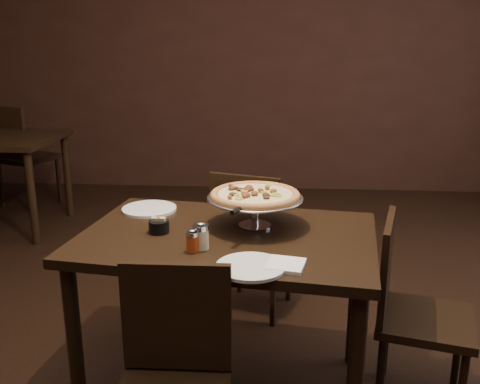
{
  "coord_description": "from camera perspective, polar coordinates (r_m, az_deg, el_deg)",
  "views": [
    {
      "loc": [
        0.28,
        -2.15,
        1.58
      ],
      "look_at": [
        0.12,
        0.03,
        0.95
      ],
      "focal_mm": 40.0,
      "sensor_mm": 36.0,
      "label": 1
    }
  ],
  "objects": [
    {
      "name": "serving_spatula",
      "position": [
        2.15,
        -0.06,
        -1.88
      ],
      "size": [
        0.16,
        0.16,
        0.02
      ],
      "rotation": [
        0.0,
        0.0,
        -0.39
      ],
      "color": "#AFB0B6",
      "rests_on": "pizza_stand"
    },
    {
      "name": "bg_chair_far",
      "position": [
        5.47,
        -22.39,
        3.92
      ],
      "size": [
        0.6,
        0.6,
        0.98
      ],
      "rotation": [
        0.0,
        0.0,
        2.77
      ],
      "color": "black",
      "rests_on": "ground"
    },
    {
      "name": "parmesan_shaker",
      "position": [
        2.11,
        -4.18,
        -4.72
      ],
      "size": [
        0.06,
        0.06,
        0.11
      ],
      "color": "beige",
      "rests_on": "dining_table"
    },
    {
      "name": "pepper_flake_shaker",
      "position": [
        2.09,
        -5.09,
        -5.22
      ],
      "size": [
        0.05,
        0.05,
        0.09
      ],
      "color": "#9C2B0E",
      "rests_on": "dining_table"
    },
    {
      "name": "plate_near",
      "position": [
        1.95,
        1.16,
        -7.99
      ],
      "size": [
        0.26,
        0.26,
        0.01
      ],
      "primitive_type": "cylinder",
      "color": "white",
      "rests_on": "dining_table"
    },
    {
      "name": "plate_left",
      "position": [
        2.62,
        -9.65,
        -1.79
      ],
      "size": [
        0.26,
        0.26,
        0.01
      ],
      "primitive_type": "cylinder",
      "color": "white",
      "rests_on": "dining_table"
    },
    {
      "name": "pizza_stand",
      "position": [
        2.33,
        1.62,
        -0.38
      ],
      "size": [
        0.42,
        0.42,
        0.17
      ],
      "color": "#AFB0B6",
      "rests_on": "dining_table"
    },
    {
      "name": "chair_far",
      "position": [
        3.07,
        1.21,
        -4.89
      ],
      "size": [
        0.51,
        0.51,
        0.87
      ],
      "rotation": [
        0.0,
        0.0,
        2.85
      ],
      "color": "black",
      "rests_on": "ground"
    },
    {
      "name": "chair_side",
      "position": [
        2.47,
        17.67,
        -11.53
      ],
      "size": [
        0.48,
        0.48,
        0.85
      ],
      "rotation": [
        0.0,
        0.0,
        1.32
      ],
      "color": "black",
      "rests_on": "ground"
    },
    {
      "name": "chair_near",
      "position": [
        1.95,
        -7.22,
        -19.15
      ],
      "size": [
        0.39,
        0.39,
        0.83
      ],
      "rotation": [
        0.0,
        0.0,
        0.01
      ],
      "color": "black",
      "rests_on": "ground"
    },
    {
      "name": "room",
      "position": [
        2.19,
        -1.52,
        11.53
      ],
      "size": [
        6.04,
        7.04,
        2.84
      ],
      "color": "black",
      "rests_on": "ground"
    },
    {
      "name": "dining_table",
      "position": [
        2.32,
        -1.33,
        -6.81
      ],
      "size": [
        1.34,
        0.98,
        0.77
      ],
      "rotation": [
        0.0,
        0.0,
        -0.13
      ],
      "color": "black",
      "rests_on": "ground"
    },
    {
      "name": "packet_caddy",
      "position": [
        2.31,
        -8.65,
        -3.62
      ],
      "size": [
        0.09,
        0.09,
        0.07
      ],
      "rotation": [
        0.0,
        0.0,
        -0.15
      ],
      "color": "black",
      "rests_on": "dining_table"
    },
    {
      "name": "napkin_stack",
      "position": [
        1.97,
        4.87,
        -7.75
      ],
      "size": [
        0.16,
        0.16,
        0.01
      ],
      "primitive_type": "cube",
      "rotation": [
        0.0,
        0.0,
        -0.21
      ],
      "color": "white",
      "rests_on": "dining_table"
    }
  ]
}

